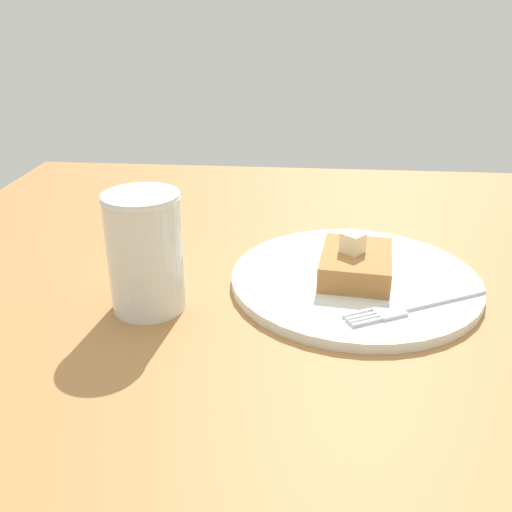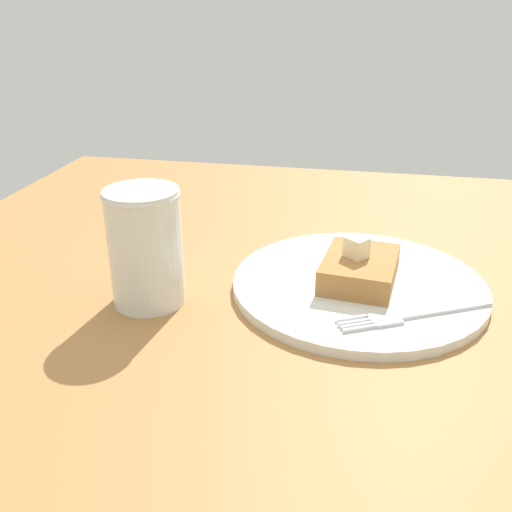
{
  "view_description": "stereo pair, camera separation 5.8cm",
  "coord_description": "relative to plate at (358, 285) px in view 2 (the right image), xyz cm",
  "views": [
    {
      "loc": [
        -4.52,
        -47.52,
        30.6
      ],
      "look_at": [
        -9.27,
        5.0,
        6.33
      ],
      "focal_mm": 40.0,
      "sensor_mm": 36.0,
      "label": 1
    },
    {
      "loc": [
        1.22,
        -46.68,
        30.6
      ],
      "look_at": [
        -9.27,
        5.0,
        6.33
      ],
      "focal_mm": 40.0,
      "sensor_mm": 36.0,
      "label": 2
    }
  ],
  "objects": [
    {
      "name": "butter_pat_primary",
      "position": [
        -0.5,
        0.11,
        4.28
      ],
      "size": [
        2.9,
        2.87,
        2.16
      ],
      "primitive_type": "cube",
      "rotation": [
        0.0,
        0.0,
        2.45
      ],
      "color": "beige",
      "rests_on": "toast_slice_center"
    },
    {
      "name": "table_surface",
      "position": [
        -1.2,
        -8.36,
        -1.49
      ],
      "size": [
        107.38,
        107.38,
        1.83
      ],
      "primitive_type": "cube",
      "color": "#A6723E",
      "rests_on": "ground"
    },
    {
      "name": "toast_slice_center",
      "position": [
        0.0,
        0.0,
        1.84
      ],
      "size": [
        8.45,
        10.61,
        2.73
      ],
      "primitive_type": "cube",
      "rotation": [
        0.0,
        0.0,
        -0.12
      ],
      "color": "#AA723A",
      "rests_on": "plate"
    },
    {
      "name": "fork",
      "position": [
        4.79,
        -6.76,
        0.65
      ],
      "size": [
        14.84,
        8.69,
        0.36
      ],
      "color": "silver",
      "rests_on": "plate"
    },
    {
      "name": "plate",
      "position": [
        0.0,
        0.0,
        0.0
      ],
      "size": [
        26.78,
        26.78,
        1.05
      ],
      "color": "silver",
      "rests_on": "table_surface"
    },
    {
      "name": "syrup_jar",
      "position": [
        -20.95,
        -6.71,
        4.94
      ],
      "size": [
        7.54,
        7.54,
        11.97
      ],
      "color": "#361305",
      "rests_on": "table_surface"
    }
  ]
}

